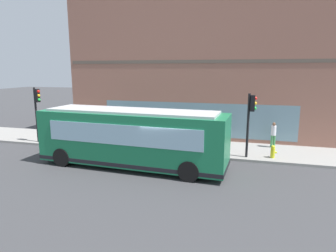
{
  "coord_description": "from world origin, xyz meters",
  "views": [
    {
      "loc": [
        -13.73,
        -3.57,
        5.13
      ],
      "look_at": [
        3.07,
        1.03,
        1.74
      ],
      "focal_mm": 31.2,
      "sensor_mm": 36.0,
      "label": 1
    }
  ],
  "objects_px": {
    "traffic_light_near_corner": "(251,113)",
    "traffic_light_down_block": "(37,104)",
    "fire_hydrant": "(273,152)",
    "pedestrian_walking_along_curb": "(273,133)",
    "city_bus_nearside": "(132,138)",
    "newspaper_vending_box": "(115,138)",
    "pedestrian_near_building_entrance": "(182,134)",
    "pedestrian_by_light_pole": "(210,136)"
  },
  "relations": [
    {
      "from": "pedestrian_walking_along_curb",
      "to": "pedestrian_by_light_pole",
      "type": "height_order",
      "value": "pedestrian_by_light_pole"
    },
    {
      "from": "traffic_light_near_corner",
      "to": "newspaper_vending_box",
      "type": "bearing_deg",
      "value": 85.88
    },
    {
      "from": "pedestrian_by_light_pole",
      "to": "city_bus_nearside",
      "type": "bearing_deg",
      "value": 129.15
    },
    {
      "from": "pedestrian_walking_along_curb",
      "to": "newspaper_vending_box",
      "type": "bearing_deg",
      "value": 101.21
    },
    {
      "from": "fire_hydrant",
      "to": "pedestrian_near_building_entrance",
      "type": "bearing_deg",
      "value": 81.63
    },
    {
      "from": "fire_hydrant",
      "to": "pedestrian_near_building_entrance",
      "type": "xyz_separation_m",
      "value": [
        0.81,
        5.51,
        0.53
      ]
    },
    {
      "from": "city_bus_nearside",
      "to": "pedestrian_near_building_entrance",
      "type": "distance_m",
      "value": 4.36
    },
    {
      "from": "traffic_light_near_corner",
      "to": "newspaper_vending_box",
      "type": "height_order",
      "value": "traffic_light_near_corner"
    },
    {
      "from": "pedestrian_by_light_pole",
      "to": "newspaper_vending_box",
      "type": "relative_size",
      "value": 2.01
    },
    {
      "from": "pedestrian_near_building_entrance",
      "to": "pedestrian_by_light_pole",
      "type": "bearing_deg",
      "value": -114.88
    },
    {
      "from": "city_bus_nearside",
      "to": "traffic_light_near_corner",
      "type": "distance_m",
      "value": 6.78
    },
    {
      "from": "traffic_light_near_corner",
      "to": "traffic_light_down_block",
      "type": "relative_size",
      "value": 0.97
    },
    {
      "from": "traffic_light_near_corner",
      "to": "newspaper_vending_box",
      "type": "relative_size",
      "value": 4.08
    },
    {
      "from": "traffic_light_down_block",
      "to": "pedestrian_walking_along_curb",
      "type": "height_order",
      "value": "traffic_light_down_block"
    },
    {
      "from": "traffic_light_near_corner",
      "to": "newspaper_vending_box",
      "type": "distance_m",
      "value": 8.96
    },
    {
      "from": "traffic_light_down_block",
      "to": "pedestrian_by_light_pole",
      "type": "relative_size",
      "value": 2.09
    },
    {
      "from": "traffic_light_down_block",
      "to": "pedestrian_near_building_entrance",
      "type": "bearing_deg",
      "value": -83.37
    },
    {
      "from": "traffic_light_near_corner",
      "to": "newspaper_vending_box",
      "type": "xyz_separation_m",
      "value": [
        0.63,
        8.69,
        -2.11
      ]
    },
    {
      "from": "city_bus_nearside",
      "to": "traffic_light_down_block",
      "type": "height_order",
      "value": "traffic_light_down_block"
    },
    {
      "from": "newspaper_vending_box",
      "to": "pedestrian_by_light_pole",
      "type": "bearing_deg",
      "value": -94.21
    },
    {
      "from": "fire_hydrant",
      "to": "traffic_light_down_block",
      "type": "bearing_deg",
      "value": 91.26
    },
    {
      "from": "city_bus_nearside",
      "to": "fire_hydrant",
      "type": "xyz_separation_m",
      "value": [
        3.11,
        -7.35,
        -1.04
      ]
    },
    {
      "from": "city_bus_nearside",
      "to": "traffic_light_down_block",
      "type": "relative_size",
      "value": 2.69
    },
    {
      "from": "pedestrian_by_light_pole",
      "to": "pedestrian_walking_along_curb",
      "type": "bearing_deg",
      "value": -56.72
    },
    {
      "from": "pedestrian_near_building_entrance",
      "to": "newspaper_vending_box",
      "type": "xyz_separation_m",
      "value": [
        -0.41,
        4.5,
        -0.44
      ]
    },
    {
      "from": "newspaper_vending_box",
      "to": "pedestrian_near_building_entrance",
      "type": "bearing_deg",
      "value": -84.8
    },
    {
      "from": "traffic_light_down_block",
      "to": "fire_hydrant",
      "type": "bearing_deg",
      "value": -88.74
    },
    {
      "from": "traffic_light_down_block",
      "to": "traffic_light_near_corner",
      "type": "bearing_deg",
      "value": -89.53
    },
    {
      "from": "traffic_light_down_block",
      "to": "pedestrian_walking_along_curb",
      "type": "bearing_deg",
      "value": -79.96
    },
    {
      "from": "city_bus_nearside",
      "to": "pedestrian_near_building_entrance",
      "type": "height_order",
      "value": "city_bus_nearside"
    },
    {
      "from": "city_bus_nearside",
      "to": "traffic_light_near_corner",
      "type": "relative_size",
      "value": 2.77
    },
    {
      "from": "traffic_light_near_corner",
      "to": "city_bus_nearside",
      "type": "bearing_deg",
      "value": 115.58
    },
    {
      "from": "city_bus_nearside",
      "to": "pedestrian_near_building_entrance",
      "type": "xyz_separation_m",
      "value": [
        3.92,
        -1.84,
        -0.51
      ]
    },
    {
      "from": "traffic_light_near_corner",
      "to": "pedestrian_walking_along_curb",
      "type": "xyz_separation_m",
      "value": [
        2.64,
        -1.5,
        -1.62
      ]
    },
    {
      "from": "fire_hydrant",
      "to": "pedestrian_near_building_entrance",
      "type": "relative_size",
      "value": 0.47
    },
    {
      "from": "traffic_light_down_block",
      "to": "newspaper_vending_box",
      "type": "relative_size",
      "value": 4.2
    },
    {
      "from": "traffic_light_down_block",
      "to": "fire_hydrant",
      "type": "xyz_separation_m",
      "value": [
        0.34,
        -15.4,
        -2.28
      ]
    },
    {
      "from": "pedestrian_by_light_pole",
      "to": "newspaper_vending_box",
      "type": "height_order",
      "value": "pedestrian_by_light_pole"
    },
    {
      "from": "newspaper_vending_box",
      "to": "city_bus_nearside",
      "type": "bearing_deg",
      "value": -142.85
    },
    {
      "from": "city_bus_nearside",
      "to": "pedestrian_by_light_pole",
      "type": "height_order",
      "value": "city_bus_nearside"
    },
    {
      "from": "pedestrian_walking_along_curb",
      "to": "pedestrian_near_building_entrance",
      "type": "xyz_separation_m",
      "value": [
        -1.61,
        5.69,
        -0.05
      ]
    },
    {
      "from": "city_bus_nearside",
      "to": "pedestrian_by_light_pole",
      "type": "xyz_separation_m",
      "value": [
        3.04,
        -3.73,
        -0.36
      ]
    }
  ]
}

